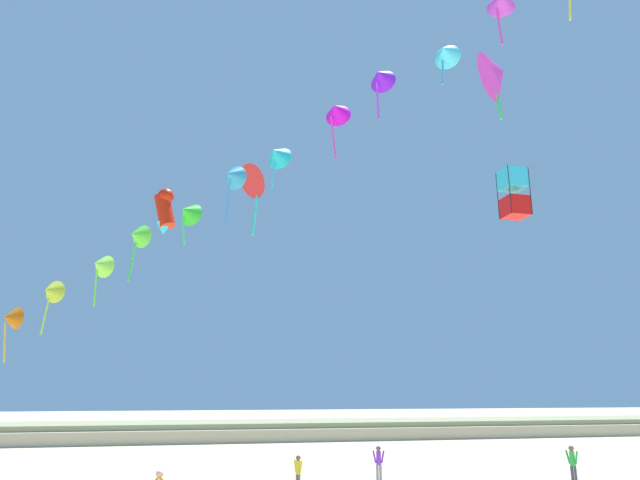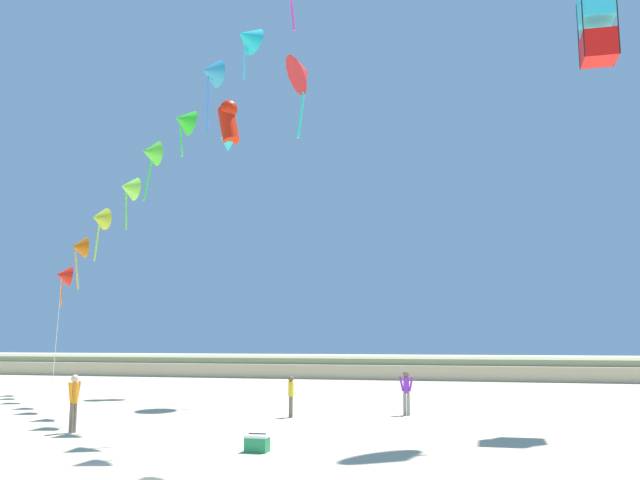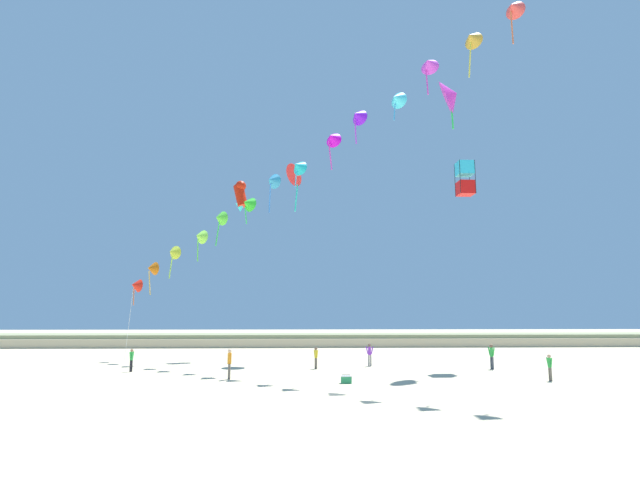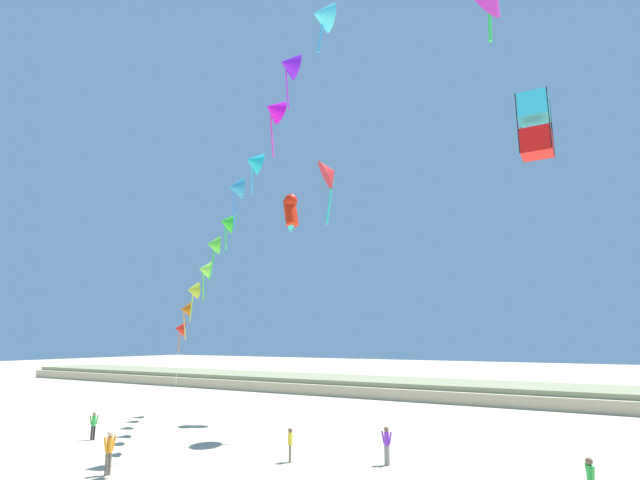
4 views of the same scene
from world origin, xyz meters
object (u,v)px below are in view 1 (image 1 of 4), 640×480
(large_kite_low_lead, at_px, (165,209))
(person_near_left, at_px, (298,471))
(large_kite_outer_drift, at_px, (514,193))
(large_kite_high_solo, at_px, (256,180))
(large_kite_mid_trail, at_px, (496,74))
(person_far_right, at_px, (573,463))
(person_far_center, at_px, (379,462))

(large_kite_low_lead, bearing_deg, person_near_left, -55.88)
(large_kite_low_lead, distance_m, large_kite_outer_drift, 20.14)
(person_near_left, relative_size, large_kite_high_solo, 0.33)
(large_kite_low_lead, relative_size, large_kite_mid_trail, 0.72)
(person_far_right, xyz_separation_m, person_far_center, (-8.10, 2.49, -0.04))
(person_near_left, xyz_separation_m, large_kite_low_lead, (-6.62, 9.78, 13.85))
(person_far_center, distance_m, large_kite_mid_trail, 20.03)
(person_near_left, xyz_separation_m, person_far_center, (3.99, 1.72, 0.08))
(large_kite_mid_trail, relative_size, large_kite_outer_drift, 1.59)
(person_far_center, relative_size, large_kite_high_solo, 0.37)
(large_kite_mid_trail, distance_m, large_kite_high_solo, 14.15)
(person_near_left, bearing_deg, person_far_center, 23.25)
(person_far_center, relative_size, large_kite_low_lead, 0.55)
(large_kite_mid_trail, distance_m, large_kite_outer_drift, 6.24)
(large_kite_low_lead, bearing_deg, large_kite_outer_drift, -27.33)
(person_far_center, height_order, large_kite_low_lead, large_kite_low_lead)
(person_far_center, bearing_deg, large_kite_mid_trail, -22.27)
(large_kite_high_solo, bearing_deg, person_far_right, -27.93)
(person_near_left, relative_size, large_kite_low_lead, 0.51)
(person_far_right, relative_size, large_kite_high_solo, 0.38)
(person_far_center, distance_m, large_kite_low_lead, 19.16)
(person_far_right, distance_m, large_kite_mid_trail, 19.00)
(person_far_center, xyz_separation_m, large_kite_mid_trail, (6.06, -2.48, 18.93))
(person_near_left, relative_size, large_kite_mid_trail, 0.37)
(person_far_right, distance_m, large_kite_outer_drift, 12.99)
(person_far_right, distance_m, large_kite_low_lead, 25.49)
(large_kite_low_lead, relative_size, large_kite_high_solo, 0.66)
(large_kite_low_lead, xyz_separation_m, large_kite_high_solo, (5.18, -3.37, 1.07))
(large_kite_outer_drift, bearing_deg, person_near_left, -177.28)
(large_kite_low_lead, bearing_deg, person_far_center, -37.20)
(person_far_center, xyz_separation_m, large_kite_outer_drift, (7.26, -1.18, 12.94))
(large_kite_high_solo, bearing_deg, large_kite_outer_drift, -24.80)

